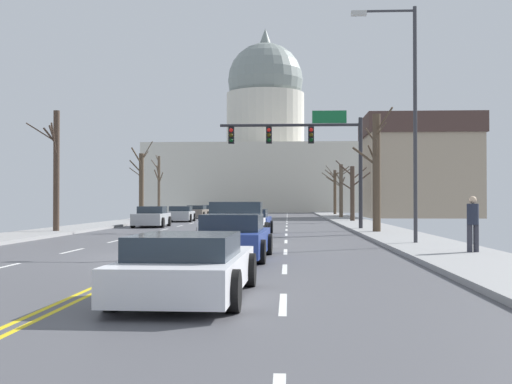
# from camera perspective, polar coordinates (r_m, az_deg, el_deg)

# --- Properties ---
(ground) EXTENTS (20.00, 180.00, 0.20)m
(ground) POSITION_cam_1_polar(r_m,az_deg,el_deg) (19.07, -7.99, -5.69)
(ground) COLOR #4D4D52
(signal_gantry) EXTENTS (7.91, 0.41, 6.53)m
(signal_gantry) POSITION_cam_1_polar(r_m,az_deg,el_deg) (35.48, 4.75, 4.36)
(signal_gantry) COLOR #28282D
(signal_gantry) RESTS_ON ground
(street_lamp_right) EXTENTS (2.37, 0.24, 8.59)m
(street_lamp_right) POSITION_cam_1_polar(r_m,az_deg,el_deg) (23.93, 13.39, 7.73)
(street_lamp_right) COLOR #333338
(street_lamp_right) RESTS_ON ground
(capitol_building) EXTENTS (34.85, 23.53, 29.19)m
(capitol_building) POSITION_cam_1_polar(r_m,az_deg,el_deg) (101.20, 0.84, 3.08)
(capitol_building) COLOR beige
(capitol_building) RESTS_ON ground
(sedan_near_00) EXTENTS (2.07, 4.42, 1.25)m
(sedan_near_00) POSITION_cam_1_polar(r_m,az_deg,el_deg) (31.16, -0.44, -2.75)
(sedan_near_00) COLOR navy
(sedan_near_00) RESTS_ON ground
(pickup_truck_near_01) EXTENTS (2.38, 5.60, 1.61)m
(pickup_truck_near_01) POSITION_cam_1_polar(r_m,az_deg,el_deg) (23.95, -1.86, -3.02)
(pickup_truck_near_01) COLOR silver
(pickup_truck_near_01) RESTS_ON ground
(sedan_near_02) EXTENTS (2.16, 4.70, 1.27)m
(sedan_near_02) POSITION_cam_1_polar(r_m,az_deg,el_deg) (18.07, -2.08, -4.17)
(sedan_near_02) COLOR navy
(sedan_near_02) RESTS_ON ground
(sedan_near_03) EXTENTS (2.14, 4.67, 1.10)m
(sedan_near_03) POSITION_cam_1_polar(r_m,az_deg,el_deg) (10.91, -6.09, -6.67)
(sedan_near_03) COLOR silver
(sedan_near_03) RESTS_ON ground
(sedan_oncoming_00) EXTENTS (2.13, 4.26, 1.31)m
(sedan_oncoming_00) POSITION_cam_1_polar(r_m,az_deg,el_deg) (40.85, -9.34, -2.25)
(sedan_oncoming_00) COLOR #9EA3A8
(sedan_oncoming_00) RESTS_ON ground
(sedan_oncoming_01) EXTENTS (2.21, 4.52, 1.23)m
(sedan_oncoming_01) POSITION_cam_1_polar(r_m,az_deg,el_deg) (51.25, -6.78, -1.99)
(sedan_oncoming_01) COLOR #9EA3A8
(sedan_oncoming_01) RESTS_ON ground
(sedan_oncoming_02) EXTENTS (2.06, 4.43, 1.22)m
(sedan_oncoming_02) POSITION_cam_1_polar(r_m,az_deg,el_deg) (61.45, -5.36, -1.79)
(sedan_oncoming_02) COLOR #6B6056
(sedan_oncoming_02) RESTS_ON ground
(sedan_oncoming_03) EXTENTS (2.16, 4.30, 1.19)m
(sedan_oncoming_03) POSITION_cam_1_polar(r_m,az_deg,el_deg) (71.89, -4.18, -1.67)
(sedan_oncoming_03) COLOR silver
(sedan_oncoming_03) RESTS_ON ground
(flank_building_01) EXTENTS (11.12, 9.35, 10.11)m
(flank_building_01) POSITION_cam_1_polar(r_m,az_deg,el_deg) (66.09, 14.39, 2.23)
(flank_building_01) COLOR tan
(flank_building_01) RESTS_ON ground
(bare_tree_00) EXTENTS (2.62, 2.08, 4.64)m
(bare_tree_00) POSITION_cam_1_polar(r_m,az_deg,el_deg) (49.10, 8.64, 0.13)
(bare_tree_00) COLOR #423328
(bare_tree_00) RESTS_ON ground
(bare_tree_01) EXTENTS (1.09, 1.77, 6.00)m
(bare_tree_01) POSITION_cam_1_polar(r_m,az_deg,el_deg) (61.75, -8.71, 0.70)
(bare_tree_01) COLOR brown
(bare_tree_01) RESTS_ON ground
(bare_tree_02) EXTENTS (2.27, 1.23, 4.92)m
(bare_tree_02) POSITION_cam_1_polar(r_m,az_deg,el_deg) (59.49, 7.63, 0.21)
(bare_tree_02) COLOR brown
(bare_tree_02) RESTS_ON ground
(bare_tree_03) EXTENTS (1.97, 2.41, 6.38)m
(bare_tree_03) POSITION_cam_1_polar(r_m,az_deg,el_deg) (52.80, -10.26, 0.72)
(bare_tree_03) COLOR #4C3D2D
(bare_tree_03) RESTS_ON ground
(bare_tree_04) EXTENTS (1.78, 2.63, 5.99)m
(bare_tree_04) POSITION_cam_1_polar(r_m,az_deg,el_deg) (32.03, 10.73, 1.94)
(bare_tree_04) COLOR #4C3D2D
(bare_tree_04) RESTS_ON ground
(bare_tree_05) EXTENTS (1.47, 1.95, 6.07)m
(bare_tree_05) POSITION_cam_1_polar(r_m,az_deg,el_deg) (33.59, -17.50, 2.06)
(bare_tree_05) COLOR #423328
(bare_tree_05) RESTS_ON ground
(bare_tree_06) EXTENTS (3.02, 1.74, 5.57)m
(bare_tree_06) POSITION_cam_1_polar(r_m,az_deg,el_deg) (73.46, 7.08, 0.16)
(bare_tree_06) COLOR #4C3D2D
(bare_tree_06) RESTS_ON ground
(pedestrian_00) EXTENTS (0.35, 0.34, 1.65)m
(pedestrian_00) POSITION_cam_1_polar(r_m,az_deg,el_deg) (19.79, 18.87, -2.48)
(pedestrian_00) COLOR #33333D
(pedestrian_00) RESTS_ON ground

